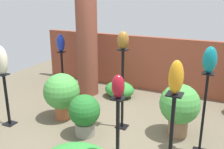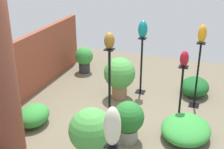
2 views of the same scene
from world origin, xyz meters
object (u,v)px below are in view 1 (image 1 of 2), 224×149
Objects in this scene: potted_plant_mid_right at (84,113)px; potted_plant_near_pillar at (179,106)px; pedestal_cobalt at (62,73)px; pedestal_teal at (203,117)px; pedestal_ivory at (7,102)px; art_vase_bronze at (123,40)px; art_vase_amber at (176,77)px; art_vase_ruby at (118,86)px; art_vase_ivory at (2,60)px; pedestal_bronze at (122,93)px; art_vase_cobalt at (61,43)px; brick_pillar at (87,39)px; potted_plant_mid_left at (62,93)px; art_vase_teal at (210,60)px; pedestal_ruby at (118,141)px.

potted_plant_near_pillar reaches higher than potted_plant_mid_right.
pedestal_teal reaches higher than pedestal_cobalt.
pedestal_ivory is 3.01m from potted_plant_near_pillar.
pedestal_cobalt is 2.58m from art_vase_bronze.
art_vase_ruby is at bearing 163.93° from art_vase_amber.
art_vase_ivory is 1.72× the size of art_vase_ruby.
pedestal_bronze reaches higher than art_vase_cobalt.
brick_pillar is 2.66m from potted_plant_near_pillar.
potted_plant_near_pillar is (2.32, -1.05, -0.77)m from brick_pillar.
potted_plant_mid_left is at bearing 178.53° from pedestal_teal.
pedestal_ivory is 1.34× the size of potted_plant_mid_right.
potted_plant_near_pillar is (2.87, 0.90, -0.68)m from art_vase_ivory.
pedestal_bronze is at bearing -40.97° from brick_pillar.
art_vase_cobalt is 1.13× the size of art_vase_teal.
art_vase_cobalt is (-2.47, 2.32, 0.67)m from pedestal_ruby.
brick_pillar reaches higher than pedestal_bronze.
art_vase_cobalt reaches higher than pedestal_teal.
potted_plant_mid_right is at bearing -132.63° from art_vase_bronze.
art_vase_bronze reaches higher than pedestal_ruby.
pedestal_bronze is at bearing 129.00° from art_vase_amber.
art_vase_amber is (-0.21, -1.20, 0.95)m from pedestal_teal.
art_vase_bronze reaches higher than pedestal_cobalt.
art_vase_bronze is (-0.44, 1.21, 1.06)m from pedestal_ruby.
pedestal_ruby is 3.00× the size of art_vase_teal.
art_vase_amber is at bearing -100.12° from pedestal_teal.
pedestal_bronze is 4.93× the size of art_vase_ruby.
art_vase_cobalt is 3.20m from potted_plant_near_pillar.
brick_pillar reaches higher than potted_plant_near_pillar.
pedestal_bronze is (1.37, -1.19, -0.65)m from brick_pillar.
art_vase_teal is at bearing 79.88° from art_vase_amber.
potted_plant_mid_right is at bearing 142.14° from pedestal_ruby.
pedestal_cobalt is 3.77m from art_vase_teal.
pedestal_ruby is at bearing -69.99° from art_vase_bronze.
art_vase_amber is at bearing -16.07° from art_vase_ruby.
art_vase_teal is (3.39, -1.32, 0.27)m from art_vase_cobalt.
pedestal_teal is at bearing -9.00° from pedestal_bronze.
art_vase_ruby is 0.33× the size of potted_plant_mid_left.
art_vase_bronze is at bearing -28.60° from pedestal_cobalt.
potted_plant_mid_left is at bearing 178.53° from art_vase_teal.
art_vase_ivory is 1.67m from potted_plant_mid_right.
art_vase_ruby reaches higher than pedestal_ivory.
art_vase_amber is (0.70, -0.20, 0.27)m from art_vase_ruby.
potted_plant_mid_right is at bearing 10.04° from pedestal_ivory.
art_vase_bronze is at bearing 129.00° from art_vase_amber.
pedestal_teal is 3.69m from art_vase_cobalt.
pedestal_ivory is 0.76× the size of pedestal_teal.
pedestal_ivory is 2.35m from art_vase_bronze.
pedestal_teal is at bearing 9.49° from art_vase_ivory.
pedestal_cobalt is at bearing 162.03° from potted_plant_near_pillar.
potted_plant_near_pillar is (2.87, 0.90, 0.10)m from pedestal_ivory.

